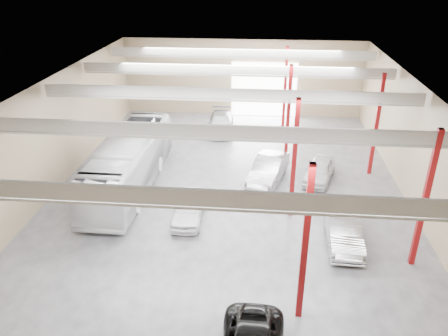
% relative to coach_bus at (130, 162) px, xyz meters
% --- Properties ---
extents(depot_shell, '(22.12, 32.12, 7.06)m').
position_rel_coach_bus_xyz_m(depot_shell, '(6.51, -0.12, 3.27)').
color(depot_shell, '#3F3F43').
rests_on(depot_shell, ground).
extents(coach_bus, '(2.91, 12.24, 3.41)m').
position_rel_coach_bus_xyz_m(coach_bus, '(0.00, 0.00, 0.00)').
color(coach_bus, silver).
rests_on(coach_bus, ground).
extents(car_row_a, '(1.76, 4.12, 1.39)m').
position_rel_coach_bus_xyz_m(car_row_a, '(4.38, -3.61, -1.01)').
color(car_row_a, white).
rests_on(car_row_a, ground).
extents(car_row_b, '(3.04, 5.33, 1.66)m').
position_rel_coach_bus_xyz_m(car_row_b, '(8.88, 1.59, -0.87)').
color(car_row_b, '#A4A3A8').
rests_on(car_row_b, ground).
extents(car_row_c, '(2.47, 5.32, 1.51)m').
position_rel_coach_bus_xyz_m(car_row_c, '(4.82, 10.63, -0.95)').
color(car_row_c, slate).
rests_on(car_row_c, ground).
extents(car_right_near, '(1.76, 4.73, 1.54)m').
position_rel_coach_bus_xyz_m(car_right_near, '(12.77, -5.16, -0.93)').
color(car_right_near, '#9E9FA2').
rests_on(car_right_near, ground).
extents(car_right_far, '(2.79, 4.46, 1.41)m').
position_rel_coach_bus_xyz_m(car_right_far, '(12.29, 2.03, -1.00)').
color(car_right_far, silver).
rests_on(car_right_far, ground).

